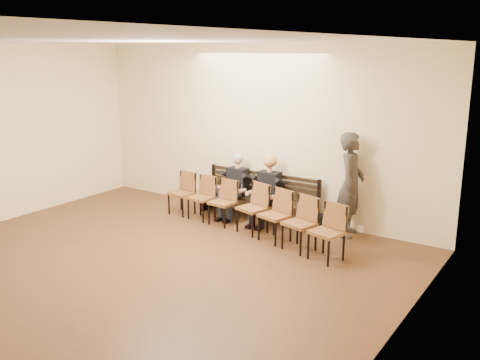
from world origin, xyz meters
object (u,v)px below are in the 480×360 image
object	(u,v)px
water_bottle	(265,199)
passerby	(351,177)
bag	(314,221)
bench	(258,208)
seated_man	(235,187)
chair_row_front	(201,198)
chair_row_back	(287,220)
seated_woman	(267,192)
laptop	(232,192)

from	to	relation	value
water_bottle	passerby	distance (m)	1.70
water_bottle	passerby	xyz separation A→B (m)	(1.54, 0.47, 0.54)
bag	passerby	bearing A→B (deg)	0.00
bench	seated_man	xyz separation A→B (m)	(-0.48, -0.12, 0.41)
chair_row_front	chair_row_back	world-z (taller)	chair_row_back
bag	passerby	size ratio (longest dim) A/B	0.17
bench	chair_row_back	size ratio (longest dim) A/B	1.14
seated_woman	bag	distance (m)	1.08
seated_man	seated_woman	xyz separation A→B (m)	(0.76, 0.00, -0.00)
chair_row_front	seated_man	bearing A→B (deg)	53.49
seated_man	bag	world-z (taller)	seated_man
bench	seated_woman	distance (m)	0.51
laptop	chair_row_front	distance (m)	0.63
bench	passerby	distance (m)	2.13
chair_row_back	bench	bearing A→B (deg)	155.64
laptop	water_bottle	size ratio (longest dim) A/B	1.32
water_bottle	passerby	world-z (taller)	passerby
bench	laptop	bearing A→B (deg)	-147.84
water_bottle	chair_row_front	size ratio (longest dim) A/B	0.15
bench	chair_row_front	xyz separation A→B (m)	(-0.94, -0.65, 0.22)
bench	water_bottle	bearing A→B (deg)	-43.38
water_bottle	passerby	bearing A→B (deg)	17.00
seated_woman	passerby	xyz separation A→B (m)	(1.65, 0.22, 0.48)
water_bottle	chair_row_front	world-z (taller)	chair_row_front
water_bottle	seated_woman	bearing A→B (deg)	113.76
bench	water_bottle	distance (m)	0.64
water_bottle	chair_row_back	bearing A→B (deg)	-37.49
bench	seated_woman	xyz separation A→B (m)	(0.28, -0.12, 0.41)
chair_row_back	passerby	bearing A→B (deg)	72.62
seated_woman	water_bottle	bearing A→B (deg)	-66.24
laptop	chair_row_back	size ratio (longest dim) A/B	0.14
bench	bag	bearing A→B (deg)	4.69
seated_woman	chair_row_front	distance (m)	1.35
bench	laptop	world-z (taller)	laptop
water_bottle	chair_row_back	distance (m)	1.06
bench	laptop	xyz separation A→B (m)	(-0.45, -0.28, 0.34)
passerby	chair_row_back	distance (m)	1.47
laptop	passerby	size ratio (longest dim) A/B	0.14
seated_man	laptop	xyz separation A→B (m)	(0.03, -0.16, -0.07)
bag	chair_row_back	size ratio (longest dim) A/B	0.17
laptop	seated_woman	bearing A→B (deg)	25.28
chair_row_back	laptop	bearing A→B (deg)	171.49
passerby	seated_man	bearing A→B (deg)	86.51
chair_row_front	seated_woman	bearing A→B (deg)	28.21
passerby	chair_row_back	bearing A→B (deg)	138.80
seated_man	laptop	world-z (taller)	seated_man
seated_man	chair_row_back	size ratio (longest dim) A/B	0.56
bench	seated_man	size ratio (longest dim) A/B	2.05
seated_man	seated_woman	size ratio (longest dim) A/B	1.00
bag	chair_row_back	bearing A→B (deg)	-89.45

